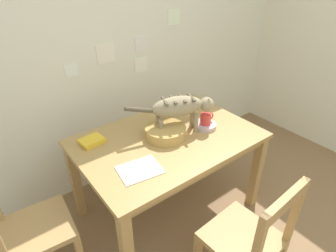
# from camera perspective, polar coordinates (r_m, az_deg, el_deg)

# --- Properties ---
(wall_rear) EXTENTS (4.57, 0.11, 2.50)m
(wall_rear) POSITION_cam_1_polar(r_m,az_deg,el_deg) (2.60, -9.45, 15.08)
(wall_rear) COLOR silver
(wall_rear) RESTS_ON ground_plane
(dining_table) EXTENTS (1.37, 0.93, 0.76)m
(dining_table) POSITION_cam_1_polar(r_m,az_deg,el_deg) (2.21, 0.00, -4.15)
(dining_table) COLOR #AF874E
(dining_table) RESTS_ON ground_plane
(cat) EXTENTS (0.66, 0.30, 0.30)m
(cat) POSITION_cam_1_polar(r_m,az_deg,el_deg) (2.14, 2.61, 3.82)
(cat) COLOR gray
(cat) RESTS_ON dining_table
(saucer_bowl) EXTENTS (0.18, 0.18, 0.03)m
(saucer_bowl) POSITION_cam_1_polar(r_m,az_deg,el_deg) (2.30, 7.51, 0.13)
(saucer_bowl) COLOR #C1ABB5
(saucer_bowl) RESTS_ON dining_table
(coffee_mug) EXTENTS (0.13, 0.09, 0.09)m
(coffee_mug) POSITION_cam_1_polar(r_m,az_deg,el_deg) (2.28, 7.67, 1.49)
(coffee_mug) COLOR red
(coffee_mug) RESTS_ON saucer_bowl
(magazine) EXTENTS (0.30, 0.25, 0.01)m
(magazine) POSITION_cam_1_polar(r_m,az_deg,el_deg) (1.86, -5.73, -8.78)
(magazine) COLOR beige
(magazine) RESTS_ON dining_table
(book_stack) EXTENTS (0.18, 0.15, 0.04)m
(book_stack) POSITION_cam_1_polar(r_m,az_deg,el_deg) (2.16, -15.10, -2.92)
(book_stack) COLOR yellow
(book_stack) RESTS_ON dining_table
(wicker_basket) EXTENTS (0.31, 0.31, 0.08)m
(wicker_basket) POSITION_cam_1_polar(r_m,az_deg,el_deg) (2.15, -0.51, -1.18)
(wicker_basket) COLOR tan
(wicker_basket) RESTS_ON dining_table
(wooden_chair_near) EXTENTS (0.45, 0.45, 0.93)m
(wooden_chair_near) POSITION_cam_1_polar(r_m,az_deg,el_deg) (1.92, 15.85, -21.27)
(wooden_chair_near) COLOR #AC8149
(wooden_chair_near) RESTS_ON ground_plane
(wooden_chair_far) EXTENTS (0.45, 0.45, 0.93)m
(wooden_chair_far) POSITION_cam_1_polar(r_m,az_deg,el_deg) (2.10, -26.13, -18.16)
(wooden_chair_far) COLOR tan
(wooden_chair_far) RESTS_ON ground_plane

